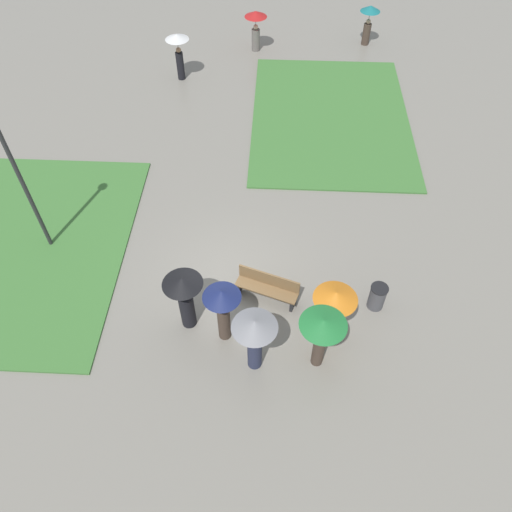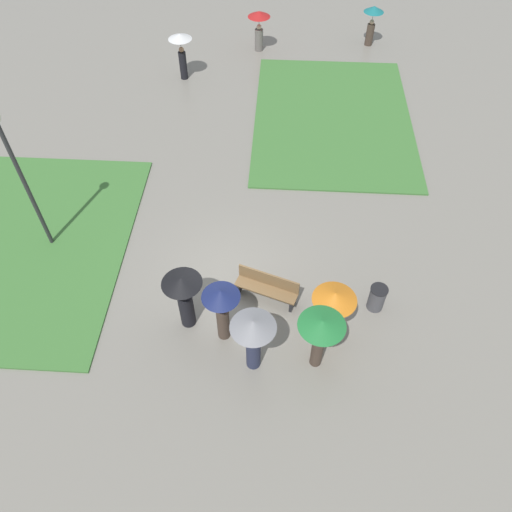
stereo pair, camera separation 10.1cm
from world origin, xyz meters
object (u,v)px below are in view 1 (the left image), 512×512
object	(u,v)px
trash_bin	(377,297)
crowd_person_orange	(335,302)
park_bench	(268,286)
lone_walker_far_path	(369,18)
lamp_post	(16,169)
crowd_person_black	(185,294)
crowd_person_green	(322,331)
crowd_person_navy	(223,305)
lone_walker_mid_plaza	(178,48)
lone_walker_near_lawn	(256,23)
crowd_person_grey	(255,334)

from	to	relation	value
trash_bin	crowd_person_orange	size ratio (longest dim) A/B	0.45
park_bench	crowd_person_orange	xyz separation A→B (m)	(1.69, -1.13, 0.97)
lone_walker_far_path	lamp_post	bearing A→B (deg)	79.36
crowd_person_orange	crowd_person_black	world-z (taller)	crowd_person_black
crowd_person_green	crowd_person_navy	distance (m)	2.52
lone_walker_mid_plaza	crowd_person_orange	bearing A→B (deg)	83.06
trash_bin	crowd_person_black	bearing A→B (deg)	-171.04
crowd_person_orange	crowd_person_green	bearing A→B (deg)	98.28
lamp_post	crowd_person_navy	world-z (taller)	lamp_post
lone_walker_near_lawn	lone_walker_mid_plaza	bearing A→B (deg)	135.33
lamp_post	lone_walker_mid_plaza	xyz separation A→B (m)	(2.66, 9.88, -1.62)
lone_walker_far_path	crowd_person_orange	bearing A→B (deg)	109.98
park_bench	crowd_person_orange	bearing A→B (deg)	-14.53
crowd_person_orange	crowd_person_grey	bearing A→B (deg)	57.52
crowd_person_green	lone_walker_mid_plaza	xyz separation A→B (m)	(-5.48, 13.54, -0.07)
crowd_person_navy	trash_bin	bearing A→B (deg)	151.60
crowd_person_navy	lone_walker_mid_plaza	xyz separation A→B (m)	(-3.04, 12.86, 0.01)
crowd_person_navy	crowd_person_grey	world-z (taller)	same
lamp_post	lone_walker_near_lawn	xyz separation A→B (m)	(5.77, 12.55, -1.76)
crowd_person_green	crowd_person_navy	xyz separation A→B (m)	(-2.43, 0.67, -0.07)
crowd_person_black	crowd_person_orange	bearing A→B (deg)	-75.12
crowd_person_black	trash_bin	bearing A→B (deg)	-63.91
crowd_person_navy	lone_walker_mid_plaza	distance (m)	13.22
trash_bin	crowd_person_orange	distance (m)	1.94
lone_walker_far_path	lone_walker_mid_plaza	bearing A→B (deg)	51.56
trash_bin	lone_walker_far_path	distance (m)	15.27
lamp_post	crowd_person_black	size ratio (longest dim) A/B	2.39
park_bench	lone_walker_near_lawn	size ratio (longest dim) A/B	1.02
trash_bin	crowd_person_green	size ratio (longest dim) A/B	0.43
park_bench	crowd_person_navy	distance (m)	1.95
lone_walker_mid_plaza	park_bench	bearing A→B (deg)	78.08
trash_bin	crowd_person_navy	bearing A→B (deg)	-164.28
crowd_person_green	crowd_person_grey	bearing A→B (deg)	80.28
crowd_person_grey	lone_walker_near_lawn	distance (m)	16.37
park_bench	crowd_person_orange	distance (m)	2.25
park_bench	crowd_person_grey	xyz separation A→B (m)	(-0.25, -2.14, 0.96)
park_bench	lamp_post	world-z (taller)	lamp_post
park_bench	lamp_post	bearing A→B (deg)	-174.48
crowd_person_black	lone_walker_far_path	world-z (taller)	crowd_person_black
park_bench	lone_walker_far_path	xyz separation A→B (m)	(4.15, 15.04, 0.76)
park_bench	crowd_person_black	distance (m)	2.46
crowd_person_black	lone_walker_mid_plaza	bearing A→B (deg)	26.36
park_bench	crowd_person_navy	world-z (taller)	crowd_person_navy
lamp_post	crowd_person_orange	size ratio (longest dim) A/B	2.57
trash_bin	crowd_person_green	distance (m)	2.71
lamp_post	crowd_person_orange	xyz separation A→B (m)	(8.48, -2.78, -1.57)
trash_bin	crowd_person_navy	size ratio (longest dim) A/B	0.42
park_bench	lone_walker_far_path	bearing A→B (deg)	93.77
park_bench	crowd_person_black	size ratio (longest dim) A/B	0.92
crowd_person_navy	lone_walker_far_path	bearing A→B (deg)	-151.89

